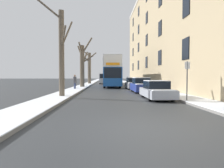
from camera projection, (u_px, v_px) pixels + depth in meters
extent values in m
plane|color=#303335|center=(140.00, 127.00, 6.31)|extent=(320.00, 320.00, 0.00)
cube|color=slate|center=(93.00, 82.00, 59.08)|extent=(2.03, 130.00, 0.13)
cube|color=white|center=(93.00, 82.00, 59.07)|extent=(2.01, 130.00, 0.03)
cube|color=slate|center=(124.00, 82.00, 59.40)|extent=(2.03, 130.00, 0.13)
cube|color=white|center=(124.00, 81.00, 59.39)|extent=(2.01, 130.00, 0.03)
cube|color=tan|center=(174.00, 32.00, 32.35)|extent=(9.00, 44.73, 17.85)
cube|color=black|center=(186.00, 49.00, 16.66)|extent=(0.08, 1.40, 1.80)
cube|color=black|center=(160.00, 58.00, 24.52)|extent=(0.08, 1.40, 1.80)
cube|color=black|center=(146.00, 62.00, 32.38)|extent=(0.08, 1.40, 1.80)
cube|color=black|center=(138.00, 65.00, 40.25)|extent=(0.08, 1.40, 1.80)
cube|color=black|center=(133.00, 67.00, 48.11)|extent=(0.08, 1.40, 1.80)
cube|color=black|center=(186.00, 6.00, 16.52)|extent=(0.08, 1.40, 1.80)
cube|color=black|center=(160.00, 28.00, 24.39)|extent=(0.08, 1.40, 1.80)
cube|color=black|center=(147.00, 40.00, 32.25)|extent=(0.08, 1.40, 1.80)
cube|color=black|center=(138.00, 47.00, 40.11)|extent=(0.08, 1.40, 1.80)
cube|color=black|center=(133.00, 52.00, 47.98)|extent=(0.08, 1.40, 1.80)
cube|color=black|center=(147.00, 18.00, 32.12)|extent=(0.08, 1.40, 1.80)
cube|color=black|center=(139.00, 29.00, 39.98)|extent=(0.08, 1.40, 1.80)
cube|color=black|center=(133.00, 37.00, 47.84)|extent=(0.08, 1.40, 1.80)
cube|color=black|center=(139.00, 11.00, 39.85)|extent=(0.08, 1.40, 1.80)
cube|color=black|center=(133.00, 22.00, 47.71)|extent=(0.08, 1.40, 1.80)
cylinder|color=brown|center=(62.00, 54.00, 14.94)|extent=(0.40, 0.40, 6.53)
cylinder|color=brown|center=(67.00, 34.00, 15.39)|extent=(0.81, 1.16, 2.21)
cylinder|color=brown|center=(45.00, 6.00, 14.47)|extent=(2.26, 0.78, 1.79)
cylinder|color=brown|center=(63.00, 37.00, 14.49)|extent=(0.66, 1.02, 1.60)
cylinder|color=brown|center=(82.00, 67.00, 28.63)|extent=(0.63, 0.63, 6.07)
cylinder|color=brown|center=(87.00, 46.00, 28.22)|extent=(1.70, 0.94, 2.31)
cylinder|color=brown|center=(85.00, 58.00, 29.04)|extent=(0.95, 1.17, 1.96)
cylinder|color=brown|center=(88.00, 59.00, 28.71)|extent=(1.72, 0.44, 1.24)
cylinder|color=brown|center=(80.00, 52.00, 28.79)|extent=(0.93, 0.81, 1.81)
cylinder|color=brown|center=(81.00, 48.00, 27.86)|extent=(0.51, 1.53, 1.48)
cylinder|color=brown|center=(89.00, 69.00, 42.05)|extent=(0.67, 0.67, 6.62)
cylinder|color=brown|center=(85.00, 58.00, 41.81)|extent=(2.04, 0.51, 2.05)
cylinder|color=brown|center=(86.00, 53.00, 42.27)|extent=(1.68, 1.01, 1.55)
cylinder|color=brown|center=(93.00, 55.00, 42.32)|extent=(1.61, 0.98, 1.38)
cube|color=#194C99|center=(111.00, 77.00, 31.55)|extent=(2.52, 11.62, 2.53)
cube|color=silver|center=(111.00, 64.00, 31.47)|extent=(2.47, 11.39, 1.52)
cube|color=silver|center=(111.00, 59.00, 31.44)|extent=(2.47, 11.39, 0.12)
cube|color=black|center=(111.00, 74.00, 31.53)|extent=(2.55, 10.23, 1.32)
cube|color=black|center=(111.00, 63.00, 31.47)|extent=(2.55, 10.23, 1.15)
cube|color=black|center=(113.00, 73.00, 25.75)|extent=(2.27, 0.06, 1.38)
cube|color=orange|center=(113.00, 64.00, 25.69)|extent=(1.76, 0.05, 0.32)
cylinder|color=black|center=(104.00, 84.00, 28.07)|extent=(0.30, 1.02, 1.02)
cylinder|color=black|center=(120.00, 84.00, 28.14)|extent=(0.30, 1.02, 1.02)
cylinder|color=black|center=(105.00, 83.00, 34.80)|extent=(0.30, 1.02, 1.02)
cylinder|color=black|center=(117.00, 83.00, 34.87)|extent=(0.30, 1.02, 1.02)
cube|color=#9EA3AD|center=(157.00, 93.00, 14.29)|extent=(1.70, 4.36, 0.55)
cube|color=black|center=(156.00, 85.00, 14.44)|extent=(1.46, 2.18, 0.56)
cube|color=white|center=(156.00, 81.00, 14.43)|extent=(1.43, 2.07, 0.04)
cube|color=white|center=(163.00, 90.00, 12.73)|extent=(1.53, 1.14, 0.04)
cylinder|color=black|center=(150.00, 96.00, 12.96)|extent=(0.20, 0.67, 0.67)
cylinder|color=black|center=(173.00, 96.00, 13.01)|extent=(0.20, 0.67, 0.67)
cylinder|color=black|center=(143.00, 93.00, 15.57)|extent=(0.20, 0.67, 0.67)
cylinder|color=black|center=(162.00, 93.00, 15.63)|extent=(0.20, 0.67, 0.67)
cube|color=navy|center=(141.00, 87.00, 20.39)|extent=(1.74, 4.51, 0.70)
cube|color=black|center=(141.00, 81.00, 20.54)|extent=(1.49, 2.26, 0.59)
cube|color=white|center=(141.00, 78.00, 20.53)|extent=(1.46, 2.14, 0.07)
cube|color=white|center=(144.00, 84.00, 18.77)|extent=(1.56, 1.18, 0.05)
cylinder|color=black|center=(136.00, 90.00, 19.02)|extent=(0.20, 0.64, 0.64)
cylinder|color=black|center=(152.00, 90.00, 19.07)|extent=(0.20, 0.64, 0.64)
cylinder|color=black|center=(132.00, 88.00, 21.72)|extent=(0.20, 0.64, 0.64)
cylinder|color=black|center=(146.00, 88.00, 21.77)|extent=(0.20, 0.64, 0.64)
cube|color=#9EA3AD|center=(133.00, 85.00, 26.00)|extent=(1.79, 4.54, 0.65)
cube|color=black|center=(133.00, 80.00, 26.16)|extent=(1.54, 2.27, 0.61)
cube|color=white|center=(133.00, 78.00, 26.14)|extent=(1.50, 2.16, 0.08)
cube|color=white|center=(135.00, 83.00, 24.38)|extent=(1.61, 1.18, 0.07)
cylinder|color=black|center=(129.00, 87.00, 24.62)|extent=(0.20, 0.65, 0.65)
cylinder|color=black|center=(141.00, 87.00, 24.67)|extent=(0.20, 0.65, 0.65)
cylinder|color=black|center=(126.00, 86.00, 27.34)|extent=(0.20, 0.65, 0.65)
cylinder|color=black|center=(138.00, 86.00, 27.39)|extent=(0.20, 0.65, 0.65)
cube|color=#9EA3AD|center=(104.00, 78.00, 44.67)|extent=(2.04, 5.18, 2.04)
cube|color=black|center=(104.00, 76.00, 42.08)|extent=(1.79, 0.06, 0.90)
cylinder|color=black|center=(100.00, 82.00, 43.01)|extent=(0.22, 0.68, 0.68)
cylinder|color=black|center=(108.00, 82.00, 43.07)|extent=(0.22, 0.68, 0.68)
cylinder|color=black|center=(100.00, 82.00, 46.32)|extent=(0.22, 0.68, 0.68)
cylinder|color=black|center=(108.00, 82.00, 46.38)|extent=(0.22, 0.68, 0.68)
cylinder|color=navy|center=(75.00, 87.00, 23.54)|extent=(0.19, 0.19, 0.85)
cylinder|color=navy|center=(75.00, 87.00, 23.70)|extent=(0.19, 0.19, 0.85)
cylinder|color=#47474C|center=(75.00, 80.00, 23.59)|extent=(0.40, 0.40, 0.74)
sphere|color=#8C6647|center=(75.00, 76.00, 23.57)|extent=(0.24, 0.24, 0.24)
cylinder|color=#4C4F54|center=(187.00, 82.00, 12.23)|extent=(0.07, 0.07, 2.55)
cube|color=silver|center=(187.00, 65.00, 12.17)|extent=(0.32, 0.02, 0.44)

